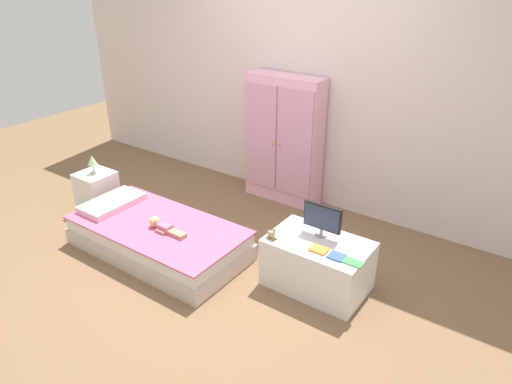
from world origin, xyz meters
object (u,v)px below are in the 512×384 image
object	(u,v)px
table_lamp	(92,161)
nightstand	(97,192)
book_blue	(337,256)
bed	(159,238)
doll	(161,225)
wardrobe	(283,140)
tv_monitor	(322,218)
book_orange	(319,250)
book_green	(353,262)
tv_stand	(317,264)
rocking_horse_toy	(272,234)

from	to	relation	value
table_lamp	nightstand	bearing A→B (deg)	0.00
book_blue	bed	bearing A→B (deg)	-171.04
nightstand	book_blue	xyz separation A→B (m)	(2.65, 0.07, 0.21)
bed	doll	bearing A→B (deg)	-23.52
nightstand	wardrobe	distance (m)	1.99
doll	bed	bearing A→B (deg)	156.48
tv_monitor	bed	bearing A→B (deg)	-161.78
book_orange	wardrobe	bearing A→B (deg)	131.24
table_lamp	book_green	size ratio (longest dim) A/B	1.25
wardrobe	book_orange	distance (m)	1.71
bed	book_green	bearing A→B (deg)	8.32
doll	wardrobe	world-z (taller)	wardrobe
doll	nightstand	bearing A→B (deg)	169.23
tv_monitor	book_green	world-z (taller)	tv_monitor
doll	book_orange	distance (m)	1.39
bed	book_orange	bearing A→B (deg)	9.84
tv_stand	book_blue	xyz separation A→B (m)	(0.20, -0.11, 0.21)
book_orange	book_green	bearing A→B (deg)	0.00
tv_stand	nightstand	bearing A→B (deg)	-175.66
table_lamp	book_green	distance (m)	2.79
nightstand	wardrobe	xyz separation A→B (m)	(1.40, 1.34, 0.46)
wardrobe	rocking_horse_toy	distance (m)	1.54
wardrobe	tv_monitor	bearing A→B (deg)	-46.23
doll	book_green	size ratio (longest dim) A/B	2.52
book_green	nightstand	bearing A→B (deg)	-178.48
doll	rocking_horse_toy	size ratio (longest dim) A/B	3.76
book_green	tv_monitor	bearing A→B (deg)	151.01
bed	wardrobe	size ratio (longest dim) A/B	1.18
bed	rocking_horse_toy	world-z (taller)	rocking_horse_toy
tv_stand	book_orange	distance (m)	0.25
bed	wardrobe	bearing A→B (deg)	77.55
tv_stand	tv_monitor	distance (m)	0.37
bed	tv_stand	bearing A→B (deg)	14.65
tv_stand	book_blue	bearing A→B (deg)	-28.95
tv_stand	book_blue	distance (m)	0.32
book_green	rocking_horse_toy	bearing A→B (deg)	-174.08
nightstand	tv_stand	world-z (taller)	nightstand
wardrobe	tv_monitor	distance (m)	1.49
table_lamp	tv_monitor	size ratio (longest dim) A/B	0.62
nightstand	tv_stand	size ratio (longest dim) A/B	0.55
table_lamp	book_orange	size ratio (longest dim) A/B	1.46
wardrobe	book_green	size ratio (longest dim) A/B	8.67
wardrobe	table_lamp	bearing A→B (deg)	-136.06
tv_stand	book_orange	bearing A→B (deg)	-62.50
tv_monitor	book_blue	xyz separation A→B (m)	(0.23, -0.20, -0.15)
doll	wardrobe	xyz separation A→B (m)	(0.24, 1.56, 0.36)
nightstand	table_lamp	world-z (taller)	table_lamp
bed	tv_monitor	xyz separation A→B (m)	(1.36, 0.45, 0.43)
book_green	book_blue	bearing A→B (deg)	180.00
table_lamp	book_blue	xyz separation A→B (m)	(2.65, 0.07, -0.14)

